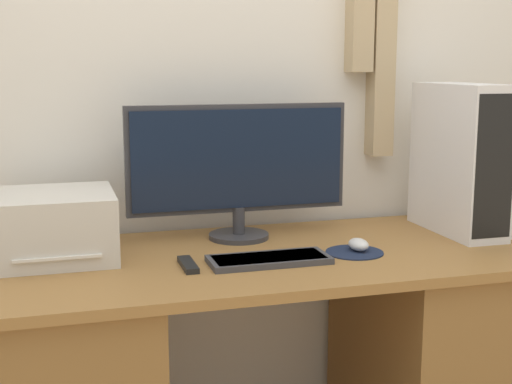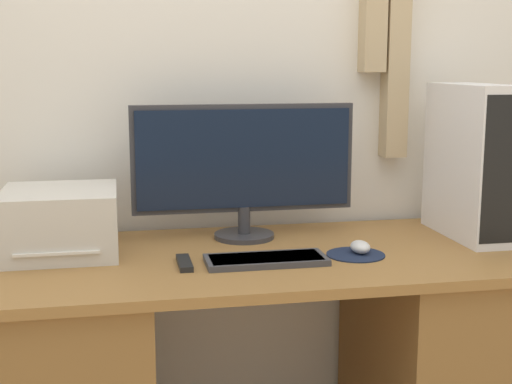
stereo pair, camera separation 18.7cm
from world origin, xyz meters
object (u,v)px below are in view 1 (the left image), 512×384
(keyboard, at_px, (269,259))
(mouse, at_px, (359,244))
(remote_control, at_px, (188,265))
(monitor, at_px, (238,164))
(printer, at_px, (56,226))
(computer_tower, at_px, (460,159))

(keyboard, height_order, mouse, mouse)
(remote_control, bearing_deg, mouse, 2.41)
(keyboard, bearing_deg, monitor, 91.75)
(remote_control, bearing_deg, keyboard, -4.25)
(printer, height_order, remote_control, printer)
(monitor, distance_m, computer_tower, 0.76)
(monitor, relative_size, remote_control, 4.92)
(computer_tower, xyz_separation_m, remote_control, (-0.98, -0.17, -0.25))
(keyboard, distance_m, remote_control, 0.24)
(computer_tower, bearing_deg, keyboard, -165.50)
(mouse, distance_m, computer_tower, 0.52)
(computer_tower, bearing_deg, mouse, -160.92)
(printer, xyz_separation_m, remote_control, (0.36, -0.21, -0.09))
(mouse, height_order, printer, printer)
(monitor, height_order, printer, monitor)
(monitor, relative_size, computer_tower, 1.45)
(monitor, bearing_deg, mouse, -41.04)
(keyboard, height_order, printer, printer)
(monitor, distance_m, keyboard, 0.39)
(monitor, relative_size, mouse, 8.72)
(computer_tower, bearing_deg, printer, 178.33)
(computer_tower, bearing_deg, remote_control, -169.92)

